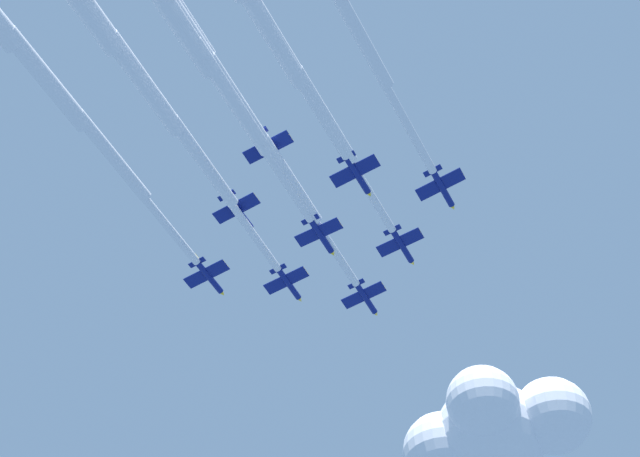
{
  "coord_description": "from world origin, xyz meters",
  "views": [
    {
      "loc": [
        38.8,
        -104.58,
        26.52
      ],
      "look_at": [
        0.0,
        0.0,
        156.16
      ],
      "focal_mm": 54.42,
      "sensor_mm": 36.0,
      "label": 1
    }
  ],
  "objects": [
    {
      "name": "jet_starboard_mid",
      "position": [
        -28.93,
        -44.72,
        155.07
      ],
      "size": [
        15.72,
        78.82,
        3.97
      ],
      "color": "navy"
    },
    {
      "name": "cloud_puff",
      "position": [
        14.8,
        63.67,
        154.09
      ],
      "size": [
        41.03,
        30.04,
        23.8
      ],
      "color": "white"
    },
    {
      "name": "jet_starboard_inner",
      "position": [
        6.6,
        -40.14,
        155.24
      ],
      "size": [
        15.47,
        79.54,
        3.91
      ],
      "color": "navy"
    },
    {
      "name": "jet_port_inner",
      "position": [
        -15.7,
        -38.07,
        156.43
      ],
      "size": [
        14.64,
        80.53,
        3.99
      ],
      "color": "navy"
    },
    {
      "name": "jet_lead",
      "position": [
        -3.22,
        -29.93,
        155.54
      ],
      "size": [
        14.69,
        79.99,
        3.98
      ],
      "color": "navy"
    }
  ]
}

